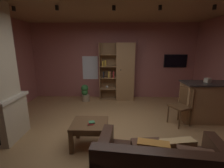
% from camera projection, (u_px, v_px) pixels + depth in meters
% --- Properties ---
extents(floor, '(5.89, 5.41, 0.02)m').
position_uv_depth(floor, '(112.00, 136.00, 3.37)').
color(floor, '#A37A4C').
rests_on(floor, ground).
extents(wall_back, '(6.01, 0.06, 2.70)m').
position_uv_depth(wall_back, '(113.00, 61.00, 5.72)').
color(wall_back, '#9E5B56').
rests_on(wall_back, ground).
extents(window_pane_back, '(0.56, 0.01, 0.85)m').
position_uv_depth(window_pane_back, '(90.00, 68.00, 5.76)').
color(window_pane_back, white).
extents(bookshelf_cabinet, '(1.22, 0.41, 2.01)m').
position_uv_depth(bookshelf_cabinet, '(123.00, 72.00, 5.53)').
color(bookshelf_cabinet, '#997047').
rests_on(bookshelf_cabinet, ground).
extents(kitchen_bar_counter, '(1.42, 0.65, 1.01)m').
position_uv_depth(kitchen_bar_counter, '(210.00, 102.00, 3.97)').
color(kitchen_bar_counter, '#997047').
rests_on(kitchen_bar_counter, ground).
extents(tissue_box, '(0.15, 0.15, 0.11)m').
position_uv_depth(tissue_box, '(208.00, 80.00, 3.85)').
color(tissue_box, '#BFB299').
rests_on(tissue_box, kitchen_bar_counter).
extents(coffee_table, '(0.68, 0.58, 0.48)m').
position_uv_depth(coffee_table, '(90.00, 127.00, 2.95)').
color(coffee_table, brown).
rests_on(coffee_table, ground).
extents(table_book_0, '(0.11, 0.10, 0.02)m').
position_uv_depth(table_book_0, '(91.00, 124.00, 2.86)').
color(table_book_0, '#B22D2D').
rests_on(table_book_0, coffee_table).
extents(table_book_1, '(0.13, 0.12, 0.02)m').
position_uv_depth(table_book_1, '(92.00, 122.00, 2.88)').
color(table_book_1, '#387247').
rests_on(table_book_1, coffee_table).
extents(dining_chair, '(0.56, 0.56, 0.92)m').
position_uv_depth(dining_chair, '(183.00, 103.00, 3.78)').
color(dining_chair, brown).
rests_on(dining_chair, ground).
extents(potted_floor_plant, '(0.29, 0.30, 0.59)m').
position_uv_depth(potted_floor_plant, '(85.00, 93.00, 5.47)').
color(potted_floor_plant, '#9E896B').
rests_on(potted_floor_plant, ground).
extents(wall_mounted_tv, '(0.81, 0.06, 0.46)m').
position_uv_depth(wall_mounted_tv, '(175.00, 61.00, 5.60)').
color(wall_mounted_tv, black).
extents(track_light_spot_0, '(0.07, 0.07, 0.09)m').
position_uv_depth(track_light_spot_0, '(14.00, 9.00, 3.17)').
color(track_light_spot_0, black).
extents(track_light_spot_1, '(0.07, 0.07, 0.09)m').
position_uv_depth(track_light_spot_1, '(57.00, 8.00, 3.10)').
color(track_light_spot_1, black).
extents(track_light_spot_2, '(0.07, 0.07, 0.09)m').
position_uv_depth(track_light_spot_2, '(114.00, 8.00, 3.12)').
color(track_light_spot_2, black).
extents(track_light_spot_3, '(0.07, 0.07, 0.09)m').
position_uv_depth(track_light_spot_3, '(160.00, 8.00, 3.10)').
color(track_light_spot_3, black).
extents(track_light_spot_4, '(0.07, 0.07, 0.09)m').
position_uv_depth(track_light_spot_4, '(214.00, 7.00, 3.06)').
color(track_light_spot_4, black).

